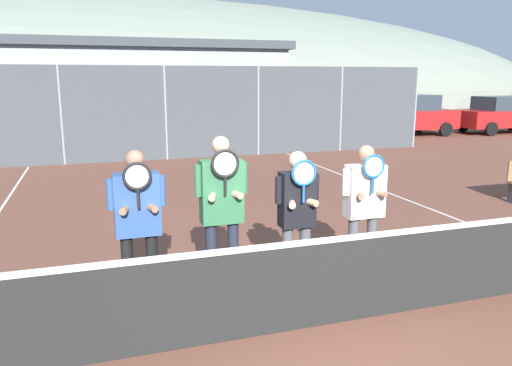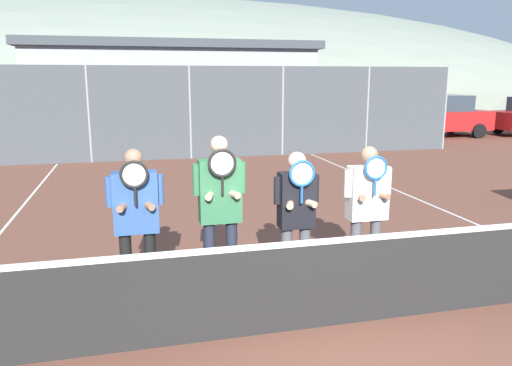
{
  "view_description": "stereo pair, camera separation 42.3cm",
  "coord_description": "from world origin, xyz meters",
  "px_view_note": "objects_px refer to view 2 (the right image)",
  "views": [
    {
      "loc": [
        -2.18,
        -4.27,
        2.5
      ],
      "look_at": [
        -0.4,
        1.13,
        1.29
      ],
      "focal_mm": 35.0,
      "sensor_mm": 36.0,
      "label": 1
    },
    {
      "loc": [
        -1.78,
        -4.38,
        2.5
      ],
      "look_at": [
        -0.4,
        1.13,
        1.29
      ],
      "focal_mm": 35.0,
      "sensor_mm": 36.0,
      "label": 2
    }
  ],
  "objects_px": {
    "player_center_left": "(220,204)",
    "player_rightmost": "(367,204)",
    "player_center_right": "(296,212)",
    "car_far_left": "(65,123)",
    "car_left_of_center": "(207,122)",
    "car_right_of_center": "(437,116)",
    "player_leftmost": "(136,215)",
    "car_center": "(334,118)"
  },
  "relations": [
    {
      "from": "player_rightmost",
      "to": "car_right_of_center",
      "type": "bearing_deg",
      "value": 53.74
    },
    {
      "from": "player_center_left",
      "to": "car_center",
      "type": "xyz_separation_m",
      "value": [
        6.86,
        13.08,
        -0.19
      ]
    },
    {
      "from": "car_far_left",
      "to": "player_center_right",
      "type": "bearing_deg",
      "value": -73.31
    },
    {
      "from": "car_far_left",
      "to": "car_left_of_center",
      "type": "height_order",
      "value": "car_far_left"
    },
    {
      "from": "player_center_left",
      "to": "player_center_right",
      "type": "bearing_deg",
      "value": -8.1
    },
    {
      "from": "player_leftmost",
      "to": "car_left_of_center",
      "type": "relative_size",
      "value": 0.37
    },
    {
      "from": "player_rightmost",
      "to": "car_far_left",
      "type": "xyz_separation_m",
      "value": [
        -4.98,
        13.45,
        -0.08
      ]
    },
    {
      "from": "car_center",
      "to": "car_right_of_center",
      "type": "relative_size",
      "value": 1.03
    },
    {
      "from": "car_far_left",
      "to": "car_center",
      "type": "distance_m",
      "value": 10.06
    },
    {
      "from": "car_far_left",
      "to": "car_left_of_center",
      "type": "bearing_deg",
      "value": -3.76
    },
    {
      "from": "car_center",
      "to": "car_right_of_center",
      "type": "xyz_separation_m",
      "value": [
        4.87,
        0.43,
        -0.01
      ]
    },
    {
      "from": "player_rightmost",
      "to": "car_left_of_center",
      "type": "bearing_deg",
      "value": 89.93
    },
    {
      "from": "car_far_left",
      "to": "car_right_of_center",
      "type": "distance_m",
      "value": 14.92
    },
    {
      "from": "player_center_left",
      "to": "player_center_right",
      "type": "distance_m",
      "value": 0.88
    },
    {
      "from": "car_far_left",
      "to": "player_leftmost",
      "type": "bearing_deg",
      "value": -80.38
    },
    {
      "from": "player_center_left",
      "to": "car_center",
      "type": "bearing_deg",
      "value": 62.34
    },
    {
      "from": "player_leftmost",
      "to": "car_center",
      "type": "distance_m",
      "value": 15.22
    },
    {
      "from": "car_right_of_center",
      "to": "player_rightmost",
      "type": "bearing_deg",
      "value": -126.26
    },
    {
      "from": "car_left_of_center",
      "to": "car_right_of_center",
      "type": "relative_size",
      "value": 1.08
    },
    {
      "from": "car_left_of_center",
      "to": "car_center",
      "type": "xyz_separation_m",
      "value": [
        5.05,
        0.01,
        0.03
      ]
    },
    {
      "from": "player_center_left",
      "to": "car_left_of_center",
      "type": "relative_size",
      "value": 0.4
    },
    {
      "from": "player_center_right",
      "to": "car_left_of_center",
      "type": "height_order",
      "value": "car_left_of_center"
    },
    {
      "from": "player_center_left",
      "to": "player_rightmost",
      "type": "distance_m",
      "value": 1.79
    },
    {
      "from": "player_center_left",
      "to": "car_left_of_center",
      "type": "bearing_deg",
      "value": 82.15
    },
    {
      "from": "player_leftmost",
      "to": "car_far_left",
      "type": "distance_m",
      "value": 13.6
    },
    {
      "from": "car_right_of_center",
      "to": "player_leftmost",
      "type": "bearing_deg",
      "value": -133.11
    },
    {
      "from": "car_left_of_center",
      "to": "player_center_right",
      "type": "bearing_deg",
      "value": -94.08
    },
    {
      "from": "car_right_of_center",
      "to": "car_center",
      "type": "bearing_deg",
      "value": -175.01
    },
    {
      "from": "player_leftmost",
      "to": "player_rightmost",
      "type": "height_order",
      "value": "player_leftmost"
    },
    {
      "from": "player_center_left",
      "to": "player_center_right",
      "type": "relative_size",
      "value": 1.11
    },
    {
      "from": "player_center_right",
      "to": "car_center",
      "type": "distance_m",
      "value": 14.5
    },
    {
      "from": "car_left_of_center",
      "to": "car_center",
      "type": "relative_size",
      "value": 1.05
    },
    {
      "from": "player_center_left",
      "to": "car_far_left",
      "type": "bearing_deg",
      "value": 103.4
    },
    {
      "from": "player_leftmost",
      "to": "car_left_of_center",
      "type": "distance_m",
      "value": 13.36
    },
    {
      "from": "car_center",
      "to": "car_right_of_center",
      "type": "distance_m",
      "value": 4.89
    },
    {
      "from": "player_center_right",
      "to": "car_far_left",
      "type": "distance_m",
      "value": 14.12
    },
    {
      "from": "car_center",
      "to": "player_center_left",
      "type": "bearing_deg",
      "value": -117.66
    },
    {
      "from": "car_left_of_center",
      "to": "car_far_left",
      "type": "bearing_deg",
      "value": 176.24
    },
    {
      "from": "player_rightmost",
      "to": "car_left_of_center",
      "type": "distance_m",
      "value": 13.12
    },
    {
      "from": "player_center_left",
      "to": "player_center_right",
      "type": "xyz_separation_m",
      "value": [
        0.86,
        -0.12,
        -0.11
      ]
    },
    {
      "from": "player_center_right",
      "to": "car_left_of_center",
      "type": "relative_size",
      "value": 0.36
    },
    {
      "from": "player_center_left",
      "to": "player_rightmost",
      "type": "height_order",
      "value": "player_center_left"
    }
  ]
}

